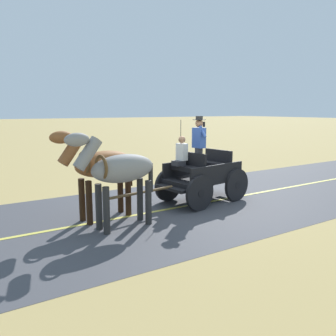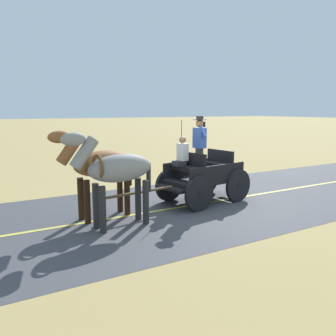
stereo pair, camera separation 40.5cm
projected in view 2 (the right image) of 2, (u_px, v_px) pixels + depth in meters
ground_plane at (205, 203)px, 9.84m from camera, size 200.00×200.00×0.00m
road_surface at (205, 203)px, 9.84m from camera, size 5.77×160.00×0.01m
road_centre_stripe at (205, 203)px, 9.84m from camera, size 0.12×160.00×0.00m
horse_drawn_carriage at (202, 175)px, 9.88m from camera, size 1.74×4.51×2.50m
horse_near_side at (116, 170)px, 7.65m from camera, size 0.70×2.14×2.21m
horse_off_side at (99, 166)px, 8.30m from camera, size 0.78×2.15×2.21m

